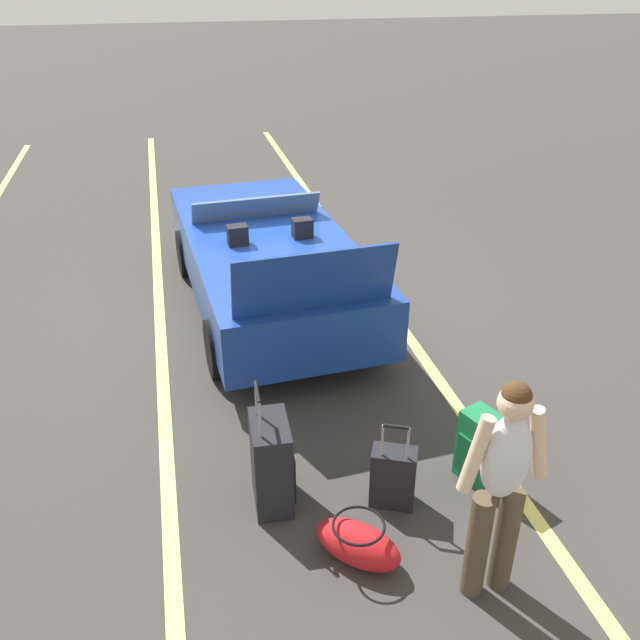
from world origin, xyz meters
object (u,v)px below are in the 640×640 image
Objects in this scene: duffel_bag at (358,544)px; suitcase_small_carryon at (393,477)px; convertible_car at (264,256)px; traveler_person at (502,482)px; suitcase_medium_bright at (483,450)px; suitcase_large_black at (272,463)px.

suitcase_small_carryon is at bearing -40.36° from duffel_bag.
traveler_person is at bearing -174.38° from convertible_car.
suitcase_small_carryon is 1.18m from traveler_person.
traveler_person is (-0.97, 0.42, 0.62)m from suitcase_medium_bright.
convertible_car is 5.39× the size of suitcase_small_carryon.
traveler_person is (-1.13, -1.25, 0.56)m from suitcase_large_black.
suitcase_large_black is 1.78m from traveler_person.
suitcase_large_black is at bearing -26.23° from suitcase_medium_bright.
suitcase_small_carryon is 0.65m from duffel_bag.
duffel_bag is at bearing 163.76° from suitcase_small_carryon.
convertible_car is 2.57× the size of traveler_person.
traveler_person is at bearing -118.11° from duffel_bag.
convertible_car is 4.06× the size of suitcase_large_black.
convertible_car is 6.33× the size of duffel_bag.
suitcase_large_black is at bearing 168.02° from convertible_car.
suitcase_medium_bright is 0.78m from suitcase_small_carryon.
suitcase_large_black is 0.89m from duffel_bag.
convertible_car reaches higher than suitcase_medium_bright.
duffel_bag is (-0.56, 1.19, -0.15)m from suitcase_medium_bright.
suitcase_large_black is 1.69× the size of suitcase_medium_bright.
suitcase_medium_bright is at bearing -165.68° from convertible_car.
convertible_car is 3.79m from suitcase_medium_bright.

